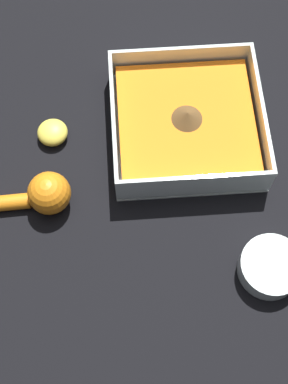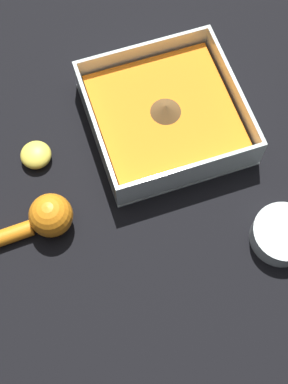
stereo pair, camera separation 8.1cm
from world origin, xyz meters
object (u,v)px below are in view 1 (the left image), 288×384
object	(u,v)px
lemon_squeezer	(39,195)
lemon_half	(53,133)
square_dish	(186,124)
spice_bowl	(270,267)

from	to	relation	value
lemon_squeezer	lemon_half	xyz separation A→B (m)	(0.02, 0.12, -0.02)
square_dish	lemon_squeezer	distance (m)	0.26
lemon_half	spice_bowl	bearing A→B (deg)	-38.09
square_dish	spice_bowl	size ratio (longest dim) A/B	2.59
lemon_half	square_dish	bearing A→B (deg)	-0.93
spice_bowl	lemon_squeezer	bearing A→B (deg)	158.49
lemon_half	lemon_squeezer	bearing A→B (deg)	-98.52
lemon_squeezer	lemon_half	distance (m)	0.12
spice_bowl	lemon_half	size ratio (longest dim) A/B	1.86
spice_bowl	lemon_half	world-z (taller)	spice_bowl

